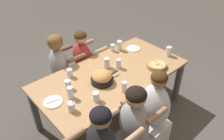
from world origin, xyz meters
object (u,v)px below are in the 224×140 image
(drinking_glass_i, at_px, (119,46))
(diner_near_midleft, at_px, (133,133))
(drinking_glass_b, at_px, (118,64))
(pizza_board_main, at_px, (157,65))
(diner_far_midleft, at_px, (60,73))
(drinking_glass_f, at_px, (168,52))
(drinking_glass_d, at_px, (70,93))
(cocktail_glass_blue, at_px, (71,107))
(drinking_glass_e, at_px, (96,97))
(diner_near_center, at_px, (153,117))
(skillet_bowl, at_px, (102,78))
(empty_plate_a, at_px, (53,102))
(drinking_glass_c, at_px, (124,87))
(drinking_glass_g, at_px, (70,73))
(drinking_glass_h, at_px, (68,85))
(drinking_glass_j, at_px, (113,48))
(empty_plate_b, at_px, (133,49))
(drinking_glass_a, at_px, (107,63))
(diner_far_center, at_px, (83,65))

(drinking_glass_i, bearing_deg, diner_near_midleft, -127.68)
(diner_near_midleft, bearing_deg, drinking_glass_b, -33.73)
(pizza_board_main, distance_m, diner_far_midleft, 1.40)
(diner_far_midleft, bearing_deg, drinking_glass_f, 53.12)
(drinking_glass_d, xyz_separation_m, drinking_glass_f, (1.56, -0.19, -0.00))
(cocktail_glass_blue, bearing_deg, drinking_glass_e, -9.69)
(cocktail_glass_blue, distance_m, diner_near_center, 0.94)
(skillet_bowl, bearing_deg, empty_plate_a, 172.31)
(drinking_glass_e, distance_m, diner_near_midleft, 0.55)
(drinking_glass_c, xyz_separation_m, diner_near_midleft, (-0.22, -0.37, -0.28))
(empty_plate_a, height_order, drinking_glass_e, drinking_glass_e)
(pizza_board_main, xyz_separation_m, drinking_glass_g, (-0.99, 0.61, 0.03))
(drinking_glass_b, bearing_deg, drinking_glass_e, -154.43)
(pizza_board_main, bearing_deg, drinking_glass_c, -175.22)
(drinking_glass_g, relative_size, diner_near_midleft, 0.10)
(empty_plate_a, height_order, drinking_glass_b, drinking_glass_b)
(drinking_glass_d, bearing_deg, drinking_glass_h, 66.25)
(drinking_glass_c, relative_size, drinking_glass_e, 1.22)
(empty_plate_a, distance_m, drinking_glass_c, 0.81)
(empty_plate_a, relative_size, drinking_glass_j, 1.96)
(pizza_board_main, relative_size, drinking_glass_d, 1.94)
(drinking_glass_i, height_order, drinking_glass_j, drinking_glass_i)
(skillet_bowl, distance_m, cocktail_glass_blue, 0.57)
(empty_plate_b, distance_m, drinking_glass_c, 1.03)
(empty_plate_a, height_order, drinking_glass_i, drinking_glass_i)
(pizza_board_main, height_order, diner_near_center, diner_near_center)
(skillet_bowl, distance_m, drinking_glass_b, 0.37)
(drinking_glass_f, xyz_separation_m, diner_far_midleft, (-1.27, 0.95, -0.27))
(empty_plate_b, bearing_deg, drinking_glass_c, -142.94)
(drinking_glass_e, height_order, drinking_glass_i, drinking_glass_i)
(drinking_glass_h, bearing_deg, drinking_glass_d, -113.75)
(drinking_glass_e, distance_m, drinking_glass_g, 0.57)
(empty_plate_b, xyz_separation_m, drinking_glass_g, (-1.12, 0.05, 0.05))
(drinking_glass_a, xyz_separation_m, diner_near_midleft, (-0.40, -0.88, -0.28))
(skillet_bowl, xyz_separation_m, drinking_glass_e, (-0.26, -0.21, -0.02))
(empty_plate_b, distance_m, diner_far_center, 0.83)
(diner_far_midleft, height_order, diner_near_center, diner_near_center)
(skillet_bowl, height_order, diner_far_midleft, diner_far_midleft)
(drinking_glass_a, height_order, diner_far_midleft, diner_far_midleft)
(drinking_glass_a, relative_size, diner_near_center, 0.12)
(drinking_glass_d, relative_size, drinking_glass_j, 1.34)
(drinking_glass_f, bearing_deg, drinking_glass_i, 124.35)
(drinking_glass_a, distance_m, drinking_glass_i, 0.51)
(drinking_glass_j, relative_size, diner_far_center, 0.10)
(pizza_board_main, height_order, drinking_glass_j, drinking_glass_j)
(pizza_board_main, relative_size, drinking_glass_e, 2.53)
(skillet_bowl, relative_size, diner_far_center, 0.37)
(cocktail_glass_blue, distance_m, drinking_glass_d, 0.21)
(diner_near_center, bearing_deg, drinking_glass_e, 44.52)
(skillet_bowl, xyz_separation_m, diner_far_midleft, (-0.15, 0.79, -0.27))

